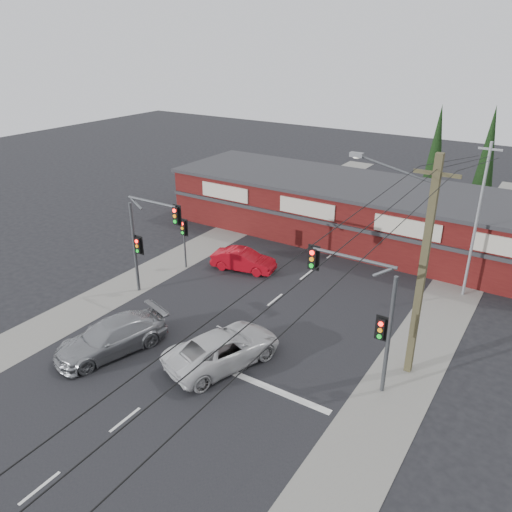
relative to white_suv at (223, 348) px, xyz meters
The scene contains 18 objects.
ground 1.68m from the white_suv, 134.34° to the left, with size 120.00×120.00×0.00m, color black.
road_strip 6.20m from the white_suv, 99.71° to the left, with size 14.00×70.00×0.01m, color black.
verge_left 11.33m from the white_suv, 147.56° to the left, with size 3.00×70.00×0.02m, color gray.
verge_right 9.65m from the white_suv, 39.09° to the left, with size 3.00×70.00×0.02m, color gray.
stop_line 2.62m from the white_suv, 10.09° to the right, with size 6.50×0.35×0.01m, color silver.
white_suv is the anchor object (origin of this frame).
silver_suv 5.51m from the white_suv, 156.76° to the right, with size 2.22×5.47×1.59m, color #949699.
red_sedan 10.08m from the white_suv, 118.78° to the left, with size 1.46×4.17×1.37m, color #A90A15.
lane_dashes 6.58m from the white_suv, 99.13° to the left, with size 0.12×48.38×0.01m.
shop_building 18.21m from the white_suv, 96.42° to the left, with size 27.30×8.40×4.22m.
conifer_near 25.62m from the white_suv, 84.39° to the left, with size 1.80×1.80×9.25m.
conifer_far 28.11m from the white_suv, 77.58° to the left, with size 1.80×1.80×9.25m.
traffic_mast_left 8.66m from the white_suv, 157.67° to the left, with size 3.77×0.27×5.97m.
traffic_mast_right 6.94m from the white_suv, 19.52° to the left, with size 3.96×0.27×5.97m.
pedestal_signal 10.98m from the white_suv, 139.37° to the left, with size 0.55×0.27×3.38m.
utility_pole 9.56m from the white_suv, 28.93° to the left, with size 4.38×0.59×10.00m.
steel_pole 15.79m from the white_suv, 58.63° to the left, with size 1.20×0.16×9.00m.
power_lines 11.20m from the white_suv, 10.71° to the right, with size 2.01×29.00×1.22m.
Camera 1 is at (12.80, -16.51, 14.10)m, focal length 35.00 mm.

